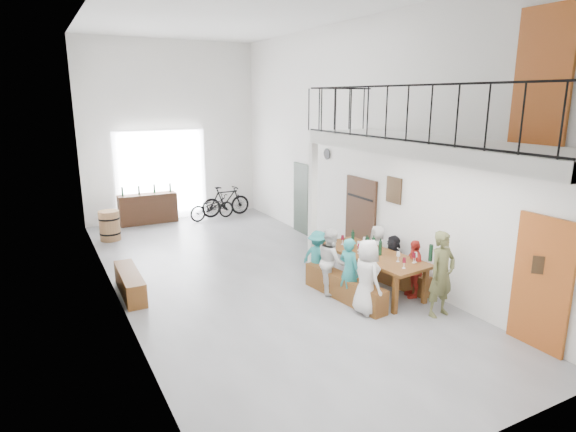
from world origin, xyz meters
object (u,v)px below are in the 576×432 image
bench_inner (344,288)px  oak_barrel (110,226)px  host_standing (442,274)px  bicycle_near (212,207)px  serving_counter (148,209)px  tasting_table (373,258)px  side_bench (130,283)px

bench_inner → oak_barrel: oak_barrel is taller
host_standing → bicycle_near: host_standing is taller
serving_counter → bicycle_near: bearing=-14.6°
tasting_table → side_bench: 4.84m
host_standing → tasting_table: bearing=101.5°
side_bench → host_standing: size_ratio=1.07×
bicycle_near → side_bench: bearing=135.8°
side_bench → serving_counter: 5.69m
oak_barrel → serving_counter: serving_counter is taller
tasting_table → bicycle_near: 7.12m
tasting_table → oak_barrel: oak_barrel is taller
host_standing → bicycle_near: size_ratio=1.01×
side_bench → host_standing: (4.71, -3.56, 0.54)m
side_bench → oak_barrel: (0.22, 4.10, 0.18)m
tasting_table → serving_counter: serving_counter is taller
side_bench → tasting_table: bearing=-25.9°
tasting_table → host_standing: host_standing is taller
tasting_table → serving_counter: size_ratio=1.40×
oak_barrel → bicycle_near: (3.22, 0.86, -0.00)m
oak_barrel → serving_counter: (1.33, 1.37, 0.05)m
bicycle_near → bench_inner: bearing=171.9°
side_bench → host_standing: 5.93m
bench_inner → serving_counter: serving_counter is taller
serving_counter → host_standing: host_standing is taller
tasting_table → bicycle_near: size_ratio=1.58×
oak_barrel → host_standing: host_standing is taller
oak_barrel → host_standing: size_ratio=0.53×
bench_inner → side_bench: (-3.61, 2.17, 0.00)m
tasting_table → serving_counter: bearing=103.9°
tasting_table → host_standing: (0.38, -1.45, 0.07)m
side_bench → serving_counter: size_ratio=0.95×
side_bench → bicycle_near: 6.04m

